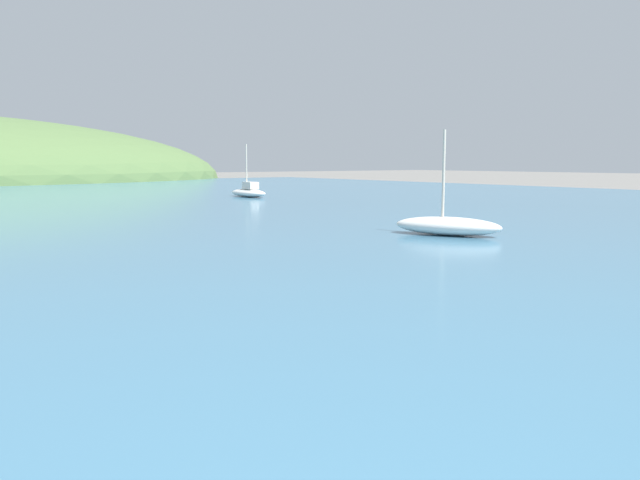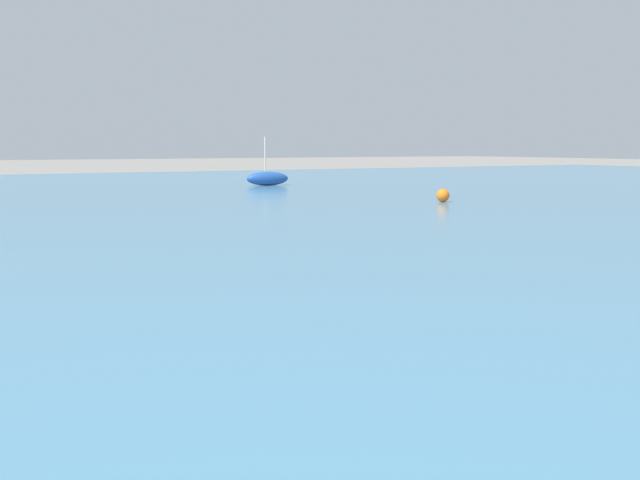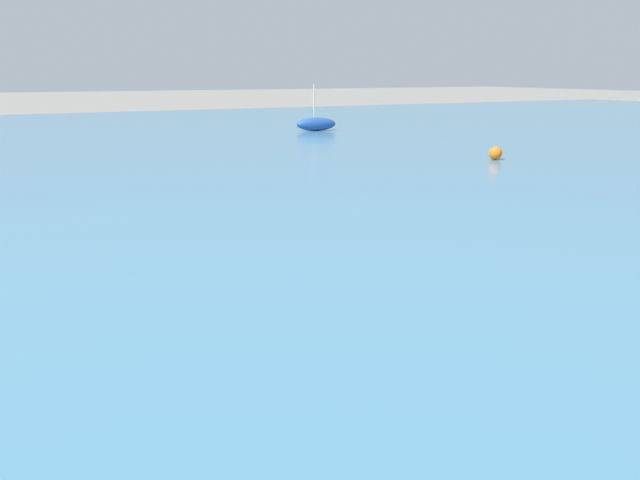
# 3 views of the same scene
# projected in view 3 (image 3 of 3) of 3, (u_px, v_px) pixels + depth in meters

# --- Properties ---
(boat_nearest_quay) EXTENTS (0.91, 2.10, 2.28)m
(boat_nearest_quay) POSITION_uv_depth(u_px,v_px,m) (316.00, 124.00, 31.18)
(boat_nearest_quay) COLOR #1E4793
(boat_nearest_quay) RESTS_ON water
(mooring_buoy) EXTENTS (0.44, 0.44, 0.44)m
(mooring_buoy) POSITION_uv_depth(u_px,v_px,m) (495.00, 153.00, 20.81)
(mooring_buoy) COLOR orange
(mooring_buoy) RESTS_ON water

